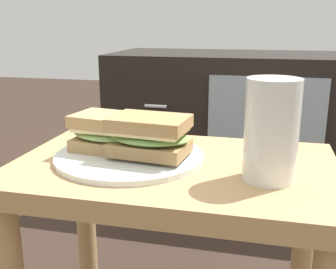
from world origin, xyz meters
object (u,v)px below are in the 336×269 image
sandwich_back (150,135)px  tv_cabinet (234,126)px  sandwich_front (110,132)px  beer_glass (271,132)px  plate (130,156)px

sandwich_back → tv_cabinet: bearing=85.3°
sandwich_front → beer_glass: 0.29m
sandwich_front → beer_glass: beer_glass is taller
plate → beer_glass: size_ratio=1.68×
plate → sandwich_front: sandwich_front is taller
tv_cabinet → sandwich_front: (-0.16, -0.93, 0.21)m
beer_glass → sandwich_back: bearing=170.1°
plate → beer_glass: beer_glass is taller
beer_glass → plate: bearing=169.3°
tv_cabinet → sandwich_front: size_ratio=6.34×
tv_cabinet → plate: (-0.12, -0.94, 0.17)m
tv_cabinet → sandwich_back: bearing=-94.7°
tv_cabinet → plate: size_ratio=3.63×
sandwich_front → sandwich_back: size_ratio=1.00×
sandwich_front → beer_glass: (0.28, -0.06, 0.03)m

